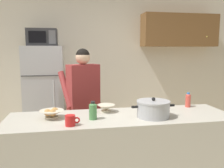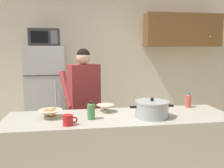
% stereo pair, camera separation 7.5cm
% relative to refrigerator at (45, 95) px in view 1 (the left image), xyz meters
% --- Properties ---
extents(back_wall_unit, '(6.00, 0.48, 2.60)m').
position_rel_refrigerator_xyz_m(back_wall_unit, '(1.16, 0.42, 0.57)').
color(back_wall_unit, beige).
rests_on(back_wall_unit, ground).
extents(kitchen_island, '(2.28, 0.68, 0.92)m').
position_rel_refrigerator_xyz_m(kitchen_island, '(0.93, -1.85, -0.36)').
color(kitchen_island, '#BCB7A8').
rests_on(kitchen_island, ground).
extents(refrigerator, '(0.64, 0.68, 1.65)m').
position_rel_refrigerator_xyz_m(refrigerator, '(0.00, 0.00, 0.00)').
color(refrigerator, '#B7BABF').
rests_on(refrigerator, ground).
extents(microwave, '(0.48, 0.37, 0.28)m').
position_rel_refrigerator_xyz_m(microwave, '(0.00, -0.02, 0.96)').
color(microwave, '#2D2D30').
rests_on(microwave, refrigerator).
extents(person_near_pot, '(0.59, 0.54, 1.60)m').
position_rel_refrigerator_xyz_m(person_near_pot, '(0.60, -1.00, 0.17)').
color(person_near_pot, '#33384C').
rests_on(person_near_pot, ground).
extents(cooking_pot, '(0.44, 0.33, 0.20)m').
position_rel_refrigerator_xyz_m(cooking_pot, '(1.23, -1.94, 0.18)').
color(cooking_pot, '#ADAFB5').
rests_on(cooking_pot, kitchen_island).
extents(coffee_mug, '(0.13, 0.09, 0.10)m').
position_rel_refrigerator_xyz_m(coffee_mug, '(0.42, -2.07, 0.14)').
color(coffee_mug, red).
rests_on(coffee_mug, kitchen_island).
extents(bread_bowl, '(0.23, 0.23, 0.10)m').
position_rel_refrigerator_xyz_m(bread_bowl, '(0.25, -1.81, 0.15)').
color(bread_bowl, beige).
rests_on(bread_bowl, kitchen_island).
extents(empty_bowl, '(0.19, 0.19, 0.08)m').
position_rel_refrigerator_xyz_m(empty_bowl, '(0.80, -1.67, 0.14)').
color(empty_bowl, beige).
rests_on(empty_bowl, kitchen_island).
extents(bottle_near_edge, '(0.08, 0.08, 0.18)m').
position_rel_refrigerator_xyz_m(bottle_near_edge, '(0.64, -1.91, 0.18)').
color(bottle_near_edge, '#4C8C4C').
rests_on(bottle_near_edge, kitchen_island).
extents(bottle_mid_counter, '(0.06, 0.06, 0.17)m').
position_rel_refrigerator_xyz_m(bottle_mid_counter, '(1.78, -1.61, 0.18)').
color(bottle_mid_counter, '#D84C3F').
rests_on(bottle_mid_counter, kitchen_island).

